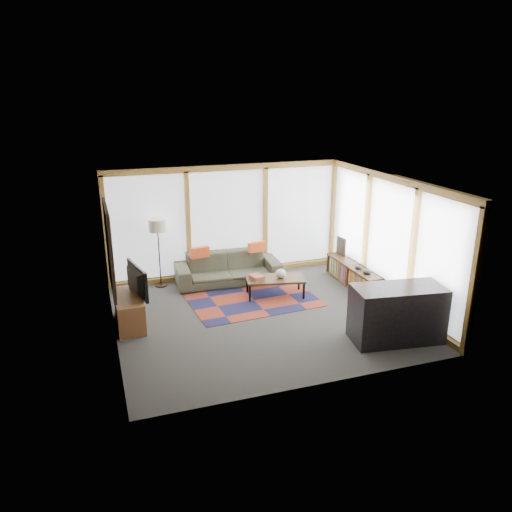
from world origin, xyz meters
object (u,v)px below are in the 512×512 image
object	(u,v)px
sofa	(228,268)
bar_counter	(397,314)
floor_lamp	(159,253)
television	(132,281)
coffee_table	(275,287)
tv_console	(129,311)
bookshelf	(353,276)

from	to	relation	value
sofa	bar_counter	bearing A→B (deg)	-57.29
floor_lamp	television	bearing A→B (deg)	-112.58
floor_lamp	coffee_table	world-z (taller)	floor_lamp
television	bar_counter	xyz separation A→B (m)	(4.25, -2.08, -0.37)
television	tv_console	bearing A→B (deg)	77.05
coffee_table	bar_counter	world-z (taller)	bar_counter
coffee_table	bar_counter	distance (m)	2.84
tv_console	bar_counter	world-z (taller)	bar_counter
floor_lamp	sofa	bearing A→B (deg)	-10.95
floor_lamp	tv_console	bearing A→B (deg)	-115.09
bookshelf	bar_counter	size ratio (longest dim) A/B	1.26
bar_counter	floor_lamp	bearing A→B (deg)	140.11
coffee_table	floor_lamp	bearing A→B (deg)	148.59
coffee_table	bookshelf	xyz separation A→B (m)	(1.85, -0.04, 0.04)
bookshelf	bar_counter	bearing A→B (deg)	-102.50
tv_console	bookshelf	bearing A→B (deg)	4.56
floor_lamp	bar_counter	distance (m)	5.22
floor_lamp	television	world-z (taller)	floor_lamp
coffee_table	bookshelf	world-z (taller)	bookshelf
coffee_table	tv_console	bearing A→B (deg)	-171.96
bookshelf	tv_console	bearing A→B (deg)	-175.44
floor_lamp	tv_console	xyz separation A→B (m)	(-0.83, -1.78, -0.48)
coffee_table	television	xyz separation A→B (m)	(-2.95, -0.43, 0.66)
sofa	television	bearing A→B (deg)	-142.92
bookshelf	tv_console	world-z (taller)	tv_console
floor_lamp	bookshelf	world-z (taller)	floor_lamp
tv_console	television	xyz separation A→B (m)	(0.09, -0.00, 0.57)
sofa	television	xyz separation A→B (m)	(-2.22, -1.50, 0.52)
coffee_table	tv_console	xyz separation A→B (m)	(-3.04, -0.43, 0.09)
coffee_table	television	size ratio (longest dim) A/B	1.22
sofa	bookshelf	bearing A→B (deg)	-20.08
bookshelf	bar_counter	distance (m)	2.54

